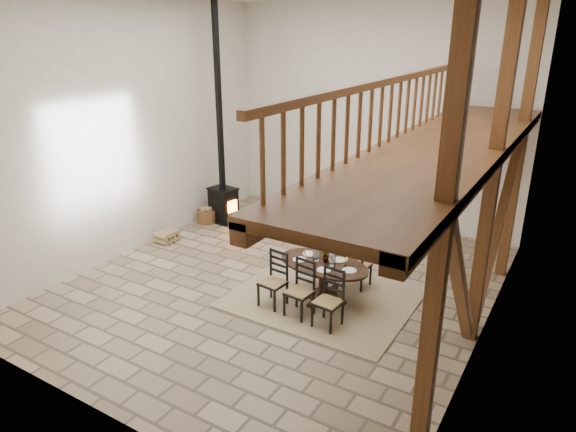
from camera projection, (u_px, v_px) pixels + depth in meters
The scene contains 7 objects.
ground at pixel (281, 283), 9.43m from camera, with size 8.00×8.00×0.00m, color tan.
room_shell at pixel (347, 125), 7.81m from camera, with size 7.02×8.02×5.01m.
rug at pixel (323, 297), 8.90m from camera, with size 3.00×2.50×0.02m, color tan.
dining_table at pixel (320, 280), 8.70m from camera, with size 1.72×1.92×1.05m.
wood_stove at pixel (222, 176), 12.03m from camera, with size 0.72×0.59×5.00m.
log_basket at pixel (206, 216), 12.30m from camera, with size 0.46×0.46×0.38m.
log_stack at pixel (167, 236), 11.20m from camera, with size 0.36×0.49×0.25m.
Camera 1 is at (4.47, -7.14, 4.42)m, focal length 32.00 mm.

